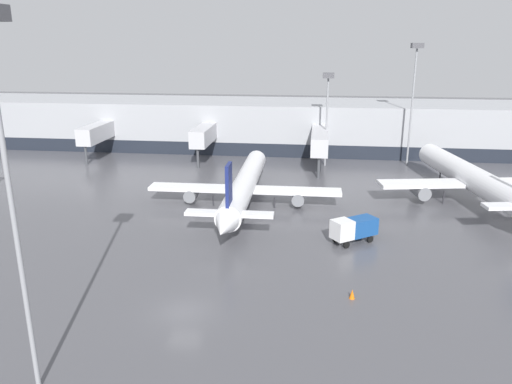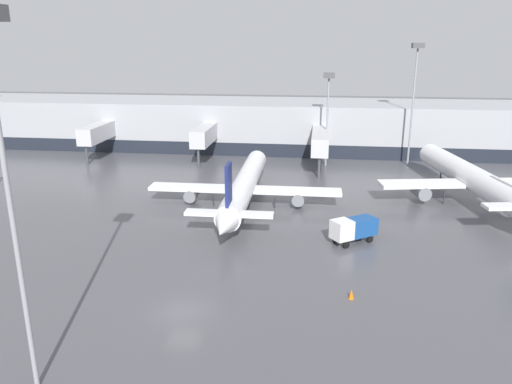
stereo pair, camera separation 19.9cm
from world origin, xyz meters
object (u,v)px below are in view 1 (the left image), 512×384
(parked_jet_3, at_px, (244,186))
(service_truck_1, at_px, (354,228))
(apron_light_mast_0, at_px, (328,91))
(apron_light_mast_3, at_px, (415,71))
(parked_jet_0, at_px, (473,179))
(traffic_cone_0, at_px, (352,294))

(parked_jet_3, xyz_separation_m, service_truck_1, (12.96, -10.66, -0.98))
(apron_light_mast_0, bearing_deg, parked_jet_3, -114.49)
(service_truck_1, xyz_separation_m, apron_light_mast_0, (-2.63, 33.34, 10.61))
(apron_light_mast_0, distance_m, apron_light_mast_3, 14.21)
(parked_jet_3, distance_m, apron_light_mast_3, 36.77)
(service_truck_1, height_order, apron_light_mast_0, apron_light_mast_0)
(apron_light_mast_3, bearing_deg, parked_jet_0, -76.05)
(parked_jet_0, relative_size, apron_light_mast_3, 1.82)
(traffic_cone_0, distance_m, apron_light_mast_0, 46.86)
(service_truck_1, xyz_separation_m, traffic_cone_0, (-0.81, -11.98, -1.19))
(parked_jet_3, relative_size, service_truck_1, 6.68)
(service_truck_1, bearing_deg, apron_light_mast_3, -143.52)
(parked_jet_3, height_order, traffic_cone_0, parked_jet_3)
(apron_light_mast_0, bearing_deg, apron_light_mast_3, 8.47)
(parked_jet_0, bearing_deg, apron_light_mast_0, 36.44)
(apron_light_mast_0, relative_size, apron_light_mast_3, 0.77)
(parked_jet_0, distance_m, apron_light_mast_3, 23.70)
(apron_light_mast_3, bearing_deg, traffic_cone_0, -104.09)
(parked_jet_0, relative_size, apron_light_mast_0, 2.38)
(traffic_cone_0, bearing_deg, service_truck_1, 86.12)
(traffic_cone_0, bearing_deg, apron_light_mast_3, 75.91)
(traffic_cone_0, bearing_deg, parked_jet_0, 58.84)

